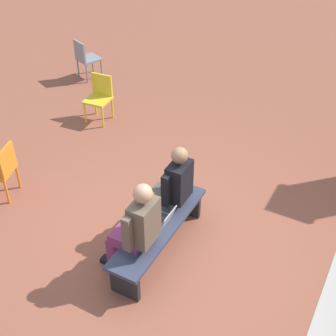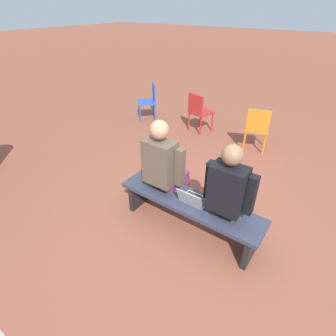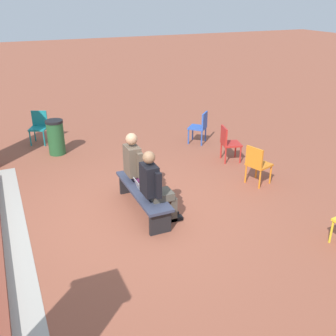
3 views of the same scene
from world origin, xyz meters
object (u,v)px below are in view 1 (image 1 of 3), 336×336
plastic_chair_far_left (85,57)px  person_adult (136,227)px  plastic_chair_near_bench_left (100,95)px  person_student (172,186)px  bench (159,230)px  plastic_chair_mid_courtyard (2,168)px  laptop (162,219)px

plastic_chair_far_left → person_adult: bearing=43.0°
plastic_chair_near_bench_left → plastic_chair_far_left: bearing=-134.8°
person_student → plastic_chair_near_bench_left: (-1.93, -2.51, -0.23)m
person_student → plastic_chair_far_left: 4.91m
bench → plastic_chair_mid_courtyard: (0.09, -2.52, 0.13)m
bench → plastic_chair_near_bench_left: (-2.38, -2.58, 0.13)m
person_student → laptop: 0.46m
bench → plastic_chair_far_left: 5.26m
person_student → plastic_chair_mid_courtyard: (0.54, -2.45, -0.23)m
person_student → person_adult: (0.85, -0.00, 0.01)m
bench → plastic_chair_near_bench_left: 3.51m
person_adult → plastic_chair_far_left: person_adult is taller
plastic_chair_mid_courtyard → plastic_chair_near_bench_left: bearing=-178.7°
bench → person_student: size_ratio=1.34×
person_adult → plastic_chair_far_left: 5.50m
person_adult → person_student: bearing=179.9°
person_student → plastic_chair_far_left: bearing=-130.1°
person_student → plastic_chair_far_left: (-3.16, -3.75, -0.23)m
bench → plastic_chair_mid_courtyard: bearing=-87.9°
laptop → plastic_chair_far_left: 5.23m
laptop → plastic_chair_near_bench_left: plastic_chair_near_bench_left is taller
plastic_chair_mid_courtyard → plastic_chair_far_left: 3.93m
person_adult → plastic_chair_near_bench_left: (-2.78, -2.51, -0.25)m
laptop → plastic_chair_mid_courtyard: size_ratio=0.38×
laptop → person_adult: bearing=-10.1°
laptop → plastic_chair_near_bench_left: (-2.33, -2.59, -0.02)m
person_student → laptop: size_ratio=4.18×
person_adult → plastic_chair_mid_courtyard: bearing=-97.3°
laptop → person_student: bearing=-168.7°
plastic_chair_mid_courtyard → plastic_chair_far_left: same height
plastic_chair_near_bench_left → person_student: bearing=52.5°
person_student → plastic_chair_mid_courtyard: bearing=-77.6°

